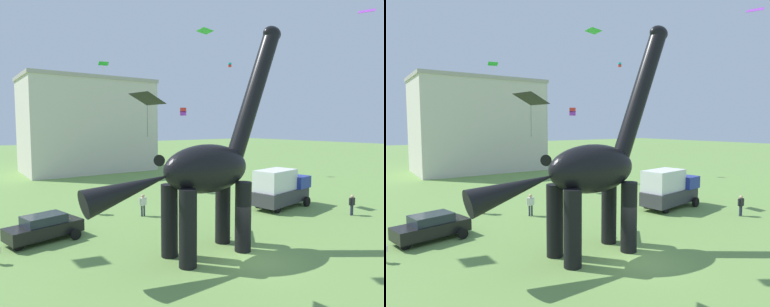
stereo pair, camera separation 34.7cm
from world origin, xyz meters
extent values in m
plane|color=#6B9347|center=(0.00, 0.00, 0.00)|extent=(240.00, 240.00, 0.00)
cylinder|color=black|center=(0.57, 2.84, 1.89)|extent=(0.88, 0.88, 3.79)
cylinder|color=black|center=(0.57, 1.16, 1.89)|extent=(0.88, 0.88, 3.79)
cylinder|color=black|center=(-3.06, 2.84, 1.89)|extent=(0.88, 0.88, 3.79)
cylinder|color=black|center=(-3.06, 1.16, 1.89)|extent=(0.88, 0.88, 3.79)
ellipsoid|color=black|center=(-1.25, 2.00, 4.55)|extent=(5.18, 2.23, 2.55)
cylinder|color=black|center=(2.12, 2.00, 8.64)|extent=(3.73, 0.96, 7.38)
ellipsoid|color=black|center=(3.54, 2.00, 12.15)|extent=(1.28, 0.80, 0.88)
cone|color=black|center=(-5.59, 2.00, 3.97)|extent=(4.56, 1.28, 2.16)
cube|color=black|center=(-7.83, 9.17, 0.67)|extent=(4.50, 2.69, 0.72)
cube|color=#232B35|center=(-7.83, 9.17, 1.29)|extent=(2.57, 2.04, 0.52)
cylinder|color=black|center=(-6.27, 10.06, 0.31)|extent=(0.65, 0.36, 0.62)
cylinder|color=black|center=(-6.27, 8.28, 0.31)|extent=(0.65, 0.36, 0.62)
cylinder|color=black|center=(-9.38, 10.06, 0.31)|extent=(0.65, 0.36, 0.62)
cylinder|color=black|center=(-9.38, 8.28, 0.31)|extent=(0.65, 0.36, 0.62)
cube|color=#38383D|center=(10.14, 6.50, 0.95)|extent=(5.86, 2.95, 1.10)
cube|color=navy|center=(11.98, 6.50, 2.00)|extent=(2.07, 2.19, 1.00)
cube|color=silver|center=(9.35, 6.50, 2.35)|extent=(3.86, 2.55, 1.70)
cylinder|color=black|center=(12.15, 7.55, 0.40)|extent=(0.83, 0.38, 0.80)
cylinder|color=black|center=(12.15, 5.45, 0.40)|extent=(0.83, 0.38, 0.80)
cylinder|color=black|center=(8.46, 7.55, 0.40)|extent=(0.83, 0.38, 0.80)
cylinder|color=black|center=(8.46, 5.45, 0.40)|extent=(0.83, 0.38, 0.80)
cylinder|color=silver|center=(-10.37, 6.88, 0.70)|extent=(0.07, 0.07, 0.34)
cylinder|color=#6B6056|center=(-3.45, 13.32, 0.43)|extent=(0.14, 0.14, 0.87)
cylinder|color=#6B6056|center=(-3.24, 13.32, 0.43)|extent=(0.14, 0.14, 0.87)
cube|color=black|center=(-3.35, 13.32, 1.17)|extent=(0.47, 0.29, 0.61)
sphere|color=tan|center=(-3.35, 13.32, 1.62)|extent=(0.27, 0.27, 0.27)
cylinder|color=black|center=(-3.62, 13.32, 1.20)|extent=(0.12, 0.12, 0.58)
cylinder|color=black|center=(-3.08, 13.32, 1.20)|extent=(0.12, 0.12, 0.58)
cylinder|color=#2D3347|center=(-0.66, 10.68, 0.41)|extent=(0.14, 0.14, 0.82)
cylinder|color=#2D3347|center=(-0.46, 10.68, 0.41)|extent=(0.14, 0.14, 0.82)
cube|color=silver|center=(-0.56, 10.68, 1.11)|extent=(0.44, 0.27, 0.58)
sphere|color=tan|center=(-0.56, 10.68, 1.53)|extent=(0.26, 0.26, 0.26)
cylinder|color=silver|center=(-0.81, 10.68, 1.14)|extent=(0.11, 0.11, 0.55)
cylinder|color=silver|center=(-0.30, 10.68, 1.14)|extent=(0.11, 0.11, 0.55)
cylinder|color=#2D3347|center=(12.37, 1.70, 0.39)|extent=(0.13, 0.13, 0.78)
cylinder|color=#2D3347|center=(12.56, 1.70, 0.39)|extent=(0.13, 0.13, 0.78)
cube|color=black|center=(12.46, 1.70, 1.05)|extent=(0.42, 0.26, 0.55)
sphere|color=tan|center=(12.46, 1.70, 1.45)|extent=(0.24, 0.24, 0.24)
cylinder|color=black|center=(12.22, 1.70, 1.08)|extent=(0.10, 0.10, 0.52)
cylinder|color=black|center=(12.70, 1.70, 1.08)|extent=(0.10, 0.10, 0.52)
cube|color=green|center=(1.49, 23.40, 13.35)|extent=(1.14, 0.92, 0.29)
cylinder|color=orange|center=(1.49, 23.40, 12.70)|extent=(0.01, 0.01, 1.01)
cube|color=green|center=(6.68, 12.53, 15.14)|extent=(1.23, 1.53, 0.20)
cube|color=#19B2B7|center=(20.01, 24.13, 15.32)|extent=(0.54, 0.54, 0.32)
cube|color=red|center=(20.01, 24.13, 15.07)|extent=(0.54, 0.54, 0.32)
cube|color=black|center=(-5.64, 0.27, 7.86)|extent=(1.09, 1.43, 0.44)
cylinder|color=black|center=(-5.64, 0.27, 7.01)|extent=(0.01, 0.01, 1.32)
cube|color=red|center=(10.85, 22.14, 8.66)|extent=(0.93, 0.93, 0.53)
cube|color=purple|center=(10.85, 22.14, 8.25)|extent=(0.93, 0.93, 0.53)
cube|color=purple|center=(9.02, -0.66, 13.78)|extent=(0.96, 1.11, 0.34)
cylinder|color=green|center=(-0.24, 5.90, 4.61)|extent=(2.19, 2.33, 0.70)
cone|color=black|center=(-1.27, 6.82, 4.61)|extent=(0.96, 0.96, 0.73)
cube|color=beige|center=(4.75, 38.75, 6.58)|extent=(17.81, 10.95, 13.17)
cube|color=#ABA396|center=(4.75, 38.75, 13.42)|extent=(18.16, 11.17, 0.50)
camera|label=1|loc=(-12.07, -11.82, 6.80)|focal=31.70mm
camera|label=2|loc=(-11.79, -12.02, 6.80)|focal=31.70mm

